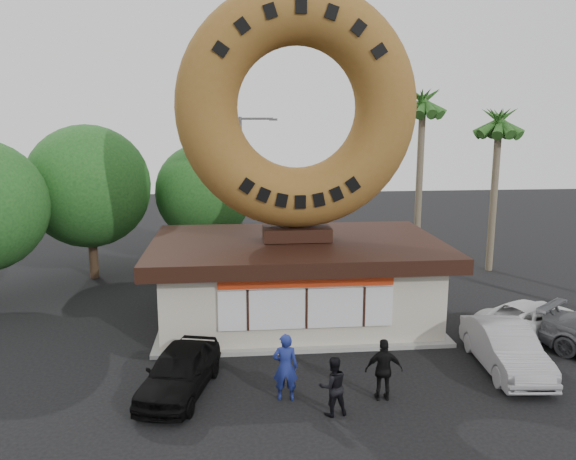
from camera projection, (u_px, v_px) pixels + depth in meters
The scene contains 14 objects.
ground at pixel (319, 391), 16.59m from camera, with size 90.00×90.00×0.00m, color black.
donut_shop at pixel (297, 278), 22.08m from camera, with size 11.20×7.20×3.80m.
giant_donut at pixel (297, 108), 20.81m from camera, with size 9.01×9.01×2.30m, color brown.
tree_west at pixel (89, 186), 27.48m from camera, with size 6.00×6.00×7.65m.
tree_mid at pixel (204, 192), 30.07m from camera, with size 5.20×5.20×6.63m.
palm_near at pixel (423, 109), 29.30m from camera, with size 2.60×2.60×9.75m.
palm_far at pixel (499, 127), 28.34m from camera, with size 2.60×2.60×8.75m.
street_lamp at pixel (244, 181), 31.15m from camera, with size 2.11×0.20×8.00m.
person_left at pixel (285, 367), 15.93m from camera, with size 0.73×0.48×1.99m, color navy.
person_center at pixel (333, 386), 15.15m from camera, with size 0.81×0.63×1.66m, color black.
person_right at pixel (384, 370), 15.95m from camera, with size 1.07×0.44×1.82m, color black.
car_black at pixel (179, 371), 16.39m from camera, with size 1.63×4.06×1.38m, color black.
car_silver at pixel (505, 348), 17.92m from camera, with size 1.55×4.43×1.46m, color #949397.
car_white at pixel (534, 318), 20.89m from camera, with size 2.06×4.47×1.24m, color silver.
Camera 1 is at (-2.36, -15.17, 7.95)m, focal length 35.00 mm.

